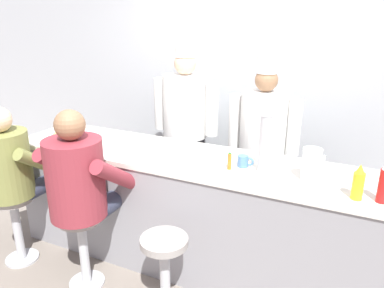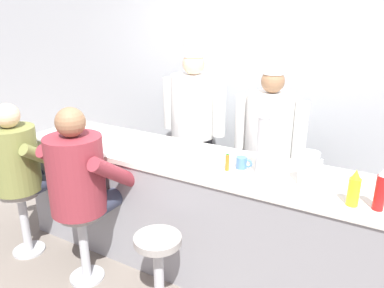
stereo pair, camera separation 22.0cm
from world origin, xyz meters
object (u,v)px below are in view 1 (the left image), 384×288
water_pitcher_clear (311,165)px  breakfast_plate (59,136)px  diner_seated_olive (11,169)px  empty_stool_round (165,264)px  mustard_bottle_yellow (358,183)px  coffee_mug_blue (243,161)px  cup_stack_steel (265,144)px  cook_in_whites_near (185,121)px  hot_sauce_bottle_orange (229,161)px  ketchup_bottle_red (384,184)px  diner_seated_maroon (80,182)px  cereal_bowl (92,136)px  cook_in_whites_far (263,139)px

water_pitcher_clear → breakfast_plate: (-2.21, -0.01, -0.10)m
diner_seated_olive → empty_stool_round: 1.50m
mustard_bottle_yellow → coffee_mug_blue: bearing=166.1°
cup_stack_steel → diner_seated_olive: cup_stack_steel is taller
cook_in_whites_near → hot_sauce_bottle_orange: bearing=-48.9°
ketchup_bottle_red → coffee_mug_blue: size_ratio=2.10×
mustard_bottle_yellow → empty_stool_round: (-1.11, -0.40, -0.66)m
ketchup_bottle_red → diner_seated_maroon: 2.02m
hot_sauce_bottle_orange → cereal_bowl: hot_sauce_bottle_orange is taller
cereal_bowl → coffee_mug_blue: (1.43, -0.05, 0.02)m
mustard_bottle_yellow → cook_in_whites_near: cook_in_whites_near is taller
cup_stack_steel → cook_in_whites_near: size_ratio=0.23×
ketchup_bottle_red → cereal_bowl: ketchup_bottle_red is taller
hot_sauce_bottle_orange → diner_seated_olive: diner_seated_olive is taller
ketchup_bottle_red → hot_sauce_bottle_orange: 0.99m
cup_stack_steel → cook_in_whites_far: (-0.23, 0.82, -0.24)m
cereal_bowl → mustard_bottle_yellow: bearing=-6.2°
ketchup_bottle_red → water_pitcher_clear: 0.45m
mustard_bottle_yellow → coffee_mug_blue: 0.80m
ketchup_bottle_red → cook_in_whites_far: (-0.98, 0.96, -0.15)m
breakfast_plate → diner_seated_maroon: diner_seated_maroon is taller
coffee_mug_blue → cup_stack_steel: bearing=-11.3°
hot_sauce_bottle_orange → water_pitcher_clear: 0.56m
breakfast_plate → cereal_bowl: cereal_bowl is taller
cup_stack_steel → mustard_bottle_yellow: bearing=-14.6°
diner_seated_olive → cook_in_whites_far: (1.71, 1.35, 0.09)m
breakfast_plate → coffee_mug_blue: (1.73, 0.06, 0.03)m
cup_stack_steel → empty_stool_round: bearing=-131.2°
coffee_mug_blue → diner_seated_olive: diner_seated_olive is taller
hot_sauce_bottle_orange → diner_seated_maroon: diner_seated_maroon is taller
mustard_bottle_yellow → cup_stack_steel: 0.65m
hot_sauce_bottle_orange → mustard_bottle_yellow: bearing=-6.8°
breakfast_plate → hot_sauce_bottle_orange: bearing=-1.1°
mustard_bottle_yellow → water_pitcher_clear: water_pitcher_clear is taller
cereal_bowl → coffee_mug_blue: coffee_mug_blue is taller
mustard_bottle_yellow → breakfast_plate: size_ratio=0.90×
mustard_bottle_yellow → breakfast_plate: 2.51m
water_pitcher_clear → cook_in_whites_near: cook_in_whites_near is taller
diner_seated_olive → cook_in_whites_near: bearing=58.3°
diner_seated_olive → empty_stool_round: (1.44, -0.03, -0.43)m
breakfast_plate → diner_seated_olive: (-0.05, -0.51, -0.14)m
cereal_bowl → ketchup_bottle_red: bearing=-5.4°
water_pitcher_clear → cook_in_whites_near: size_ratio=0.13×
cook_in_whites_near → cook_in_whites_far: 0.84m
water_pitcher_clear → diner_seated_olive: (-2.26, -0.52, -0.24)m
cereal_bowl → cook_in_whites_far: cook_in_whites_far is taller
cereal_bowl → cup_stack_steel: (1.59, -0.08, 0.18)m
water_pitcher_clear → diner_seated_maroon: size_ratio=0.16×
cook_in_whites_near → cook_in_whites_far: bearing=-4.8°
diner_seated_olive → water_pitcher_clear: bearing=12.9°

